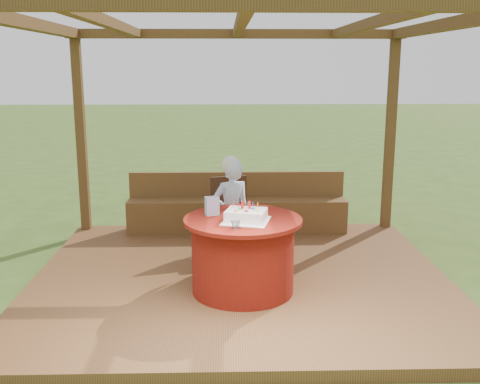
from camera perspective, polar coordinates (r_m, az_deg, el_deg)
name	(u,v)px	position (r m, az deg, el deg)	size (l,w,h in m)	color
ground	(241,285)	(6.28, 0.06, -9.45)	(60.00, 60.00, 0.00)	#36541C
deck	(241,280)	(6.26, 0.06, -8.94)	(4.50, 4.00, 0.12)	brown
pergola	(241,62)	(5.82, 0.07, 13.10)	(4.50, 4.00, 2.72)	brown
bench	(237,212)	(7.79, -0.30, -2.04)	(3.00, 0.42, 0.80)	brown
table	(243,254)	(5.68, 0.28, -6.36)	(1.18, 1.18, 0.77)	maroon
chair	(231,210)	(6.91, -0.88, -1.81)	(0.57, 0.57, 0.91)	#3B2012
elderly_woman	(231,211)	(6.34, -0.90, -1.93)	(0.53, 0.45, 1.27)	#A8D6F9
birthday_cake	(246,215)	(5.45, 0.62, -2.39)	(0.52, 0.52, 0.19)	white
gift_bag	(212,206)	(5.67, -2.86, -1.43)	(0.13, 0.08, 0.19)	#BE7BA2
drinking_glass	(236,225)	(5.20, -0.45, -3.33)	(0.09, 0.09, 0.08)	white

